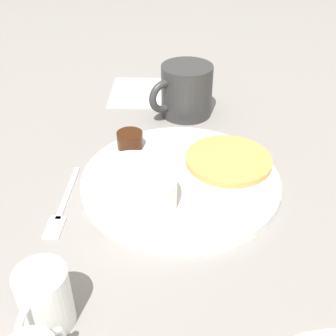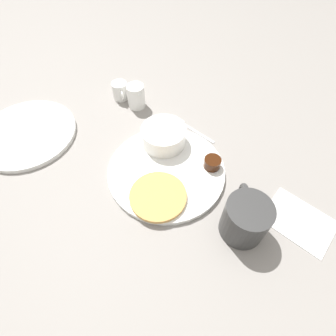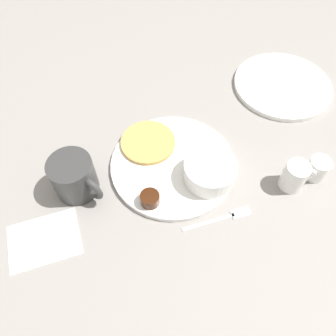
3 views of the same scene
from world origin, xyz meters
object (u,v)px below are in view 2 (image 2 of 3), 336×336
object	(u,v)px
creamer_pitcher_far	(120,91)
fork	(187,126)
plate	(166,171)
creamer_pitcher_near	(136,96)
bowl	(164,135)
coffee_mug	(245,218)

from	to	relation	value
creamer_pitcher_far	fork	size ratio (longest dim) A/B	0.40
plate	fork	bearing A→B (deg)	-73.59
creamer_pitcher_near	bowl	bearing A→B (deg)	153.24
coffee_mug	creamer_pitcher_near	distance (m)	0.45
creamer_pitcher_near	coffee_mug	bearing A→B (deg)	158.21
creamer_pitcher_far	fork	world-z (taller)	creamer_pitcher_far
fork	bowl	bearing A→B (deg)	84.17
plate	coffee_mug	bearing A→B (deg)	173.27
bowl	fork	size ratio (longest dim) A/B	0.75
plate	creamer_pitcher_far	xyz separation A→B (m)	(0.27, -0.14, 0.02)
creamer_pitcher_near	creamer_pitcher_far	bearing A→B (deg)	0.96
plate	fork	world-z (taller)	plate
creamer_pitcher_far	creamer_pitcher_near	bearing A→B (deg)	-179.04
fork	creamer_pitcher_near	bearing A→B (deg)	4.86
bowl	fork	distance (m)	0.10
plate	creamer_pitcher_near	world-z (taller)	creamer_pitcher_near
coffee_mug	creamer_pitcher_far	size ratio (longest dim) A/B	1.95
creamer_pitcher_far	fork	distance (m)	0.23
creamer_pitcher_near	fork	bearing A→B (deg)	-175.14
plate	coffee_mug	xyz separation A→B (m)	(-0.21, 0.02, 0.04)
coffee_mug	fork	bearing A→B (deg)	-35.70
creamer_pitcher_far	bowl	bearing A→B (deg)	160.28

